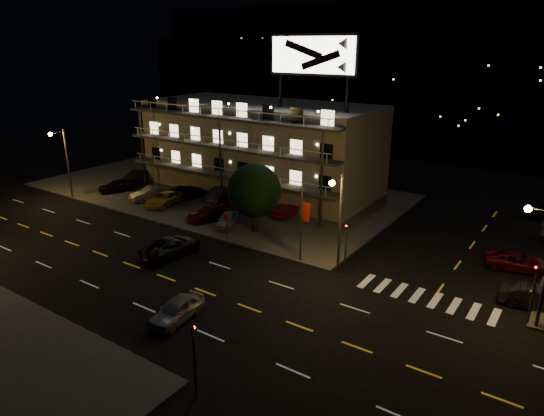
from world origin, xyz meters
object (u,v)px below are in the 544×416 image
Objects in this scene: tree at (254,192)px; side_car_0 at (537,298)px; road_car_east at (177,310)px; lot_car_7 at (219,192)px; lot_car_4 at (227,220)px; road_car_west at (171,246)px; lot_car_2 at (164,199)px.

tree reaches higher than side_car_0.
lot_car_7 is at bearing 119.23° from road_car_east.
lot_car_7 reaches higher than side_car_0.
lot_car_4 is 0.70× the size of road_car_west.
road_car_west is (-26.89, -7.67, 0.00)m from side_car_0.
road_car_east is at bearing -72.07° from tree.
road_car_east is at bearing -86.86° from lot_car_4.
lot_car_7 is 1.17× the size of road_car_east.
lot_car_7 is (3.37, 5.27, 0.04)m from lot_car_2.
road_car_west is at bearing 132.31° from road_car_east.
lot_car_7 is 0.92× the size of road_car_west.
road_car_west is (-2.81, -8.11, -3.28)m from tree.
lot_car_2 is 0.91× the size of road_car_west.
lot_car_2 is at bearing 148.15° from lot_car_4.
lot_car_2 is 0.99× the size of lot_car_7.
lot_car_7 reaches higher than lot_car_4.
lot_car_2 is 37.00m from side_car_0.
side_car_0 reaches higher than road_car_east.
lot_car_4 is 0.76× the size of lot_car_7.
side_car_0 is 27.96m from road_car_west.
side_car_0 is (36.98, -1.20, -0.08)m from lot_car_2.
lot_car_4 is at bearing -14.80° from lot_car_2.
road_car_east is 10.55m from road_car_west.
lot_car_4 is at bearing 82.42° from side_car_0.
tree is 9.19m from road_car_west.
tree is at bearing -105.20° from road_car_west.
lot_car_7 is at bearing 110.46° from lot_car_4.
lot_car_4 is at bearing -84.97° from road_car_west.
lot_car_7 is 15.66m from road_car_west.
lot_car_2 reaches higher than road_car_west.
tree is 1.69× the size of lot_car_4.
side_car_0 is (27.04, 0.01, -0.04)m from lot_car_4.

